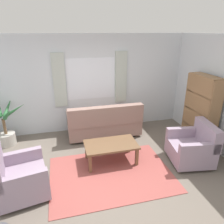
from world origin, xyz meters
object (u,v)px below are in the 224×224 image
Objects in this scene: armchair_right at (193,147)px; bookshelf at (201,111)px; couch at (104,123)px; armchair_left at (17,178)px; potted_plant at (5,128)px; coffee_table at (111,146)px.

bookshelf is at bearing 148.02° from armchair_right.
couch is 2.59m from armchair_left.
armchair_left is 2.01m from potted_plant.
bookshelf is (4.01, 0.77, 0.53)m from armchair_left.
couch is 2.40m from bookshelf.
bookshelf is (2.12, -1.00, 0.51)m from couch.
potted_plant reaches higher than couch.
armchair_left is 3.45m from armchair_right.
coffee_table is 2.69m from potted_plant.
coffee_table is 0.64× the size of bookshelf.
bookshelf is at bearing 5.46° from coffee_table.
couch is at bearing 84.14° from coffee_table.
armchair_left is 4.11m from bookshelf.
potted_plant is 4.72m from bookshelf.
armchair_left reaches higher than coffee_table.
armchair_right is 1.74m from coffee_table.
armchair_left is (-1.89, -1.77, -0.01)m from couch.
armchair_left is 0.57× the size of bookshelf.
bookshelf reaches higher than coffee_table.
couch is 1.73× the size of coffee_table.
armchair_right is 1.00m from bookshelf.
couch is 1.22m from coffee_table.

